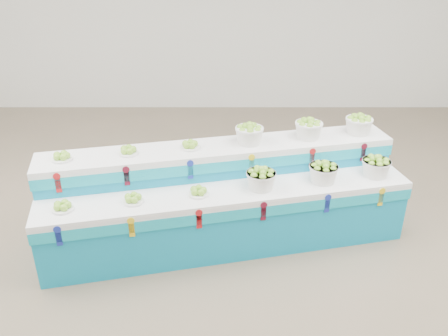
{
  "coord_description": "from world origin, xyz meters",
  "views": [
    {
      "loc": [
        0.39,
        -3.76,
        3.11
      ],
      "look_at": [
        0.39,
        0.65,
        0.87
      ],
      "focal_mm": 37.77,
      "sensor_mm": 36.0,
      "label": 1
    }
  ],
  "objects": [
    {
      "name": "plate_lower_right",
      "position": [
        0.13,
        0.35,
        0.77
      ],
      "size": [
        0.25,
        0.25,
        0.09
      ],
      "primitive_type": "cylinder",
      "rotation": [
        0.0,
        0.0,
        0.22
      ],
      "color": "white",
      "rests_on": "display_stand"
    },
    {
      "name": "plate_upper_left",
      "position": [
        -1.26,
        0.53,
        1.07
      ],
      "size": [
        0.25,
        0.25,
        0.09
      ],
      "primitive_type": "cylinder",
      "rotation": [
        0.0,
        0.0,
        0.22
      ],
      "color": "white",
      "rests_on": "display_stand"
    },
    {
      "name": "basket_upper_right",
      "position": [
        1.92,
        1.24,
        1.13
      ],
      "size": [
        0.37,
        0.37,
        0.23
      ],
      "primitive_type": null,
      "rotation": [
        0.0,
        0.0,
        0.22
      ],
      "color": "silver",
      "rests_on": "display_stand"
    },
    {
      "name": "basket_upper_mid",
      "position": [
        1.33,
        1.11,
        1.13
      ],
      "size": [
        0.37,
        0.37,
        0.23
      ],
      "primitive_type": null,
      "rotation": [
        0.0,
        0.0,
        0.22
      ],
      "color": "silver",
      "rests_on": "display_stand"
    },
    {
      "name": "plate_lower_left",
      "position": [
        -1.15,
        0.06,
        0.77
      ],
      "size": [
        0.25,
        0.25,
        0.09
      ],
      "primitive_type": "cylinder",
      "rotation": [
        0.0,
        0.0,
        0.22
      ],
      "color": "white",
      "rests_on": "display_stand"
    },
    {
      "name": "display_stand",
      "position": [
        0.39,
        0.65,
        0.51
      ],
      "size": [
        4.01,
        1.82,
        1.02
      ],
      "primitive_type": null,
      "rotation": [
        0.0,
        0.0,
        0.22
      ],
      "color": "#0F8EBB",
      "rests_on": "ground"
    },
    {
      "name": "basket_upper_left",
      "position": [
        0.66,
        0.96,
        1.13
      ],
      "size": [
        0.37,
        0.37,
        0.23
      ],
      "primitive_type": null,
      "rotation": [
        0.0,
        0.0,
        0.22
      ],
      "color": "silver",
      "rests_on": "display_stand"
    },
    {
      "name": "basket_lower_left",
      "position": [
        0.76,
        0.49,
        0.83
      ],
      "size": [
        0.37,
        0.37,
        0.23
      ],
      "primitive_type": null,
      "rotation": [
        0.0,
        0.0,
        0.22
      ],
      "color": "silver",
      "rests_on": "display_stand"
    },
    {
      "name": "plate_lower_mid",
      "position": [
        -0.51,
        0.21,
        0.77
      ],
      "size": [
        0.25,
        0.25,
        0.09
      ],
      "primitive_type": "cylinder",
      "rotation": [
        0.0,
        0.0,
        0.22
      ],
      "color": "white",
      "rests_on": "display_stand"
    },
    {
      "name": "basket_lower_right",
      "position": [
        2.02,
        0.77,
        0.83
      ],
      "size": [
        0.37,
        0.37,
        0.23
      ],
      "primitive_type": null,
      "rotation": [
        0.0,
        0.0,
        0.22
      ],
      "color": "silver",
      "rests_on": "display_stand"
    },
    {
      "name": "plate_upper_right",
      "position": [
        0.02,
        0.82,
        1.07
      ],
      "size": [
        0.25,
        0.25,
        0.09
      ],
      "primitive_type": "cylinder",
      "rotation": [
        0.0,
        0.0,
        0.22
      ],
      "color": "white",
      "rests_on": "display_stand"
    },
    {
      "name": "ground",
      "position": [
        0.0,
        0.0,
        0.0
      ],
      "size": [
        10.0,
        10.0,
        0.0
      ],
      "primitive_type": "plane",
      "color": "#6C5F4B",
      "rests_on": "ground"
    },
    {
      "name": "back_wall",
      "position": [
        0.0,
        5.0,
        2.0
      ],
      "size": [
        10.0,
        0.0,
        10.0
      ],
      "primitive_type": "plane",
      "rotation": [
        1.57,
        0.0,
        0.0
      ],
      "color": "silver",
      "rests_on": "ground"
    },
    {
      "name": "basket_lower_mid",
      "position": [
        1.43,
        0.64,
        0.83
      ],
      "size": [
        0.37,
        0.37,
        0.23
      ],
      "primitive_type": null,
      "rotation": [
        0.0,
        0.0,
        0.22
      ],
      "color": "silver",
      "rests_on": "display_stand"
    },
    {
      "name": "plate_upper_mid",
      "position": [
        -0.61,
        0.68,
        1.07
      ],
      "size": [
        0.25,
        0.25,
        0.09
      ],
      "primitive_type": "cylinder",
      "rotation": [
        0.0,
        0.0,
        0.22
      ],
      "color": "white",
      "rests_on": "display_stand"
    }
  ]
}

